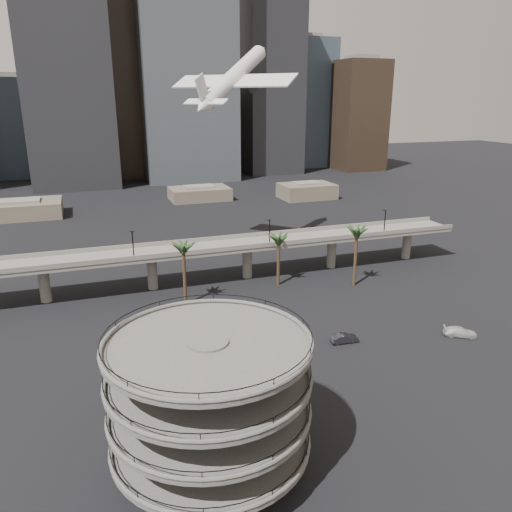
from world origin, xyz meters
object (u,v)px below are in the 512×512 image
object	(u,v)px
car_c	(460,332)
car_a	(283,341)
car_b	(344,338)
parking_ramp	(210,394)
airborne_jet	(234,78)
overpass	(201,252)

from	to	relation	value
car_c	car_a	bearing A→B (deg)	107.00
car_a	car_b	xyz separation A→B (m)	(10.36, -2.71, 0.07)
parking_ramp	airborne_jet	size ratio (longest dim) A/B	0.81
airborne_jet	car_c	xyz separation A→B (m)	(23.64, -57.68, -44.12)
car_a	car_b	size ratio (longest dim) A/B	0.89
overpass	car_c	xyz separation A→B (m)	(36.95, -41.38, -6.52)
airborne_jet	car_a	bearing A→B (deg)	-141.68
airborne_jet	car_b	bearing A→B (deg)	-130.11
airborne_jet	car_b	distance (m)	69.03
parking_ramp	car_a	distance (m)	32.71
overpass	car_a	bearing A→B (deg)	-79.96
parking_ramp	car_c	world-z (taller)	parking_ramp
car_c	overpass	bearing A→B (deg)	72.22
parking_ramp	car_a	size ratio (longest dim) A/B	5.11
airborne_jet	car_a	size ratio (longest dim) A/B	6.33
airborne_jet	parking_ramp	bearing A→B (deg)	-152.68
parking_ramp	car_a	world-z (taller)	parking_ramp
overpass	airborne_jet	size ratio (longest dim) A/B	4.73
car_a	car_b	bearing A→B (deg)	-116.16
overpass	airborne_jet	xyz separation A→B (m)	(13.31, 16.30, 37.60)
parking_ramp	car_a	xyz separation A→B (m)	(19.01, 25.01, -9.10)
overpass	car_c	size ratio (longest dim) A/B	22.99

